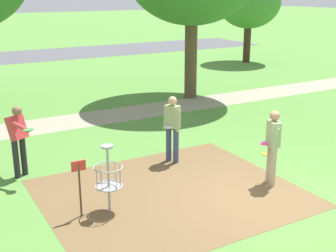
% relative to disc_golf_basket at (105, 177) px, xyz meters
% --- Properties ---
extents(ground_plane, '(160.00, 160.00, 0.00)m').
position_rel_disc_golf_basket_xyz_m(ground_plane, '(3.12, -1.09, -0.75)').
color(ground_plane, '#518438').
extents(dirt_tee_pad, '(5.31, 4.53, 0.01)m').
position_rel_disc_golf_basket_xyz_m(dirt_tee_pad, '(1.52, 0.10, -0.75)').
color(dirt_tee_pad, brown).
rests_on(dirt_tee_pad, ground).
extents(disc_golf_basket, '(0.98, 0.58, 1.39)m').
position_rel_disc_golf_basket_xyz_m(disc_golf_basket, '(0.00, 0.00, 0.00)').
color(disc_golf_basket, '#9E9EA3').
rests_on(disc_golf_basket, ground).
extents(player_foreground_watching, '(0.45, 0.49, 1.71)m').
position_rel_disc_golf_basket_xyz_m(player_foreground_watching, '(3.73, -0.59, 0.21)').
color(player_foreground_watching, tan).
rests_on(player_foreground_watching, ground).
extents(player_throwing, '(0.50, 1.16, 1.71)m').
position_rel_disc_golf_basket_xyz_m(player_throwing, '(-1.06, 2.65, 0.23)').
color(player_throwing, '#232328').
rests_on(player_throwing, ground).
extents(player_waiting_left, '(0.45, 0.49, 1.71)m').
position_rel_disc_golf_basket_xyz_m(player_waiting_left, '(2.49, 1.68, 0.21)').
color(player_waiting_left, '#384260').
rests_on(player_waiting_left, ground).
extents(frisbee_mid_grass, '(0.20, 0.20, 0.02)m').
position_rel_disc_golf_basket_xyz_m(frisbee_mid_grass, '(4.91, 0.88, -0.74)').
color(frisbee_mid_grass, gold).
rests_on(frisbee_mid_grass, ground).
extents(tree_near_left, '(3.67, 3.67, 5.11)m').
position_rel_disc_golf_basket_xyz_m(tree_near_left, '(14.57, 13.47, 2.77)').
color(tree_near_left, '#422D1E').
rests_on(tree_near_left, ground).
extents(parking_lot_strip, '(36.00, 6.00, 0.01)m').
position_rel_disc_golf_basket_xyz_m(parking_lot_strip, '(3.12, 22.66, -0.75)').
color(parking_lot_strip, '#4C4C51').
rests_on(parking_lot_strip, ground).
extents(gravel_path, '(40.00, 1.75, 0.00)m').
position_rel_disc_golf_basket_xyz_m(gravel_path, '(3.12, 6.47, -0.75)').
color(gravel_path, gray).
rests_on(gravel_path, ground).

